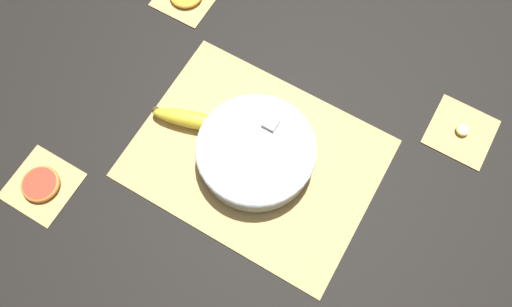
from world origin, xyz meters
The scene contains 8 objects.
ground_plane centered at (0.00, 0.00, 0.00)m, with size 6.00×6.00×0.00m, color black.
bamboo_mat_center centered at (0.00, 0.00, 0.00)m, with size 0.51×0.39×0.01m.
coaster_mat_near_left centered at (-0.36, -0.28, 0.00)m, with size 0.14×0.14×0.01m.
coaster_mat_far_right centered at (0.36, 0.28, 0.00)m, with size 0.14×0.14×0.01m.
fruit_salad_bowl centered at (0.00, 0.00, 0.04)m, with size 0.25×0.25×0.07m.
whole_banana centered at (-0.16, 0.00, 0.03)m, with size 0.18×0.09×0.04m.
banana_coin_single centered at (0.36, 0.28, 0.01)m, with size 0.03×0.03×0.01m.
grapefruit_slice centered at (-0.36, -0.28, 0.01)m, with size 0.08×0.08×0.01m.
Camera 1 is at (0.19, -0.32, 1.01)m, focal length 35.00 mm.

